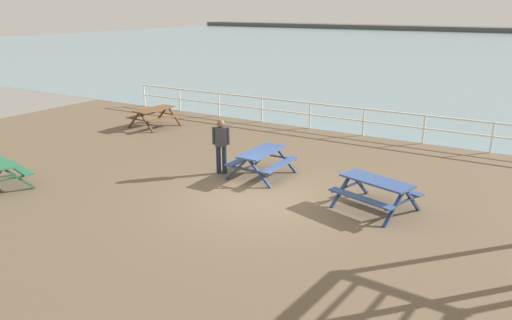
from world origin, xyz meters
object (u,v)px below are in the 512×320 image
object	(u,v)px
picnic_table_near_left	(262,157)
picnic_table_near_right	(154,113)
visitor	(221,143)
picnic_table_far_right	(376,187)

from	to	relation	value
picnic_table_near_left	picnic_table_near_right	xyz separation A→B (m)	(-7.09, 3.12, 0.00)
picnic_table_near_right	visitor	bearing A→B (deg)	-115.90
picnic_table_near_left	picnic_table_far_right	bearing A→B (deg)	-101.04
picnic_table_near_right	picnic_table_far_right	bearing A→B (deg)	-104.54
picnic_table_far_right	visitor	bearing A→B (deg)	-166.69
picnic_table_near_right	picnic_table_far_right	world-z (taller)	same
picnic_table_near_left	picnic_table_near_right	size ratio (longest dim) A/B	0.94
picnic_table_near_right	visitor	size ratio (longest dim) A/B	1.16
picnic_table_near_right	picnic_table_far_right	distance (m)	11.46
picnic_table_near_left	picnic_table_far_right	world-z (taller)	same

